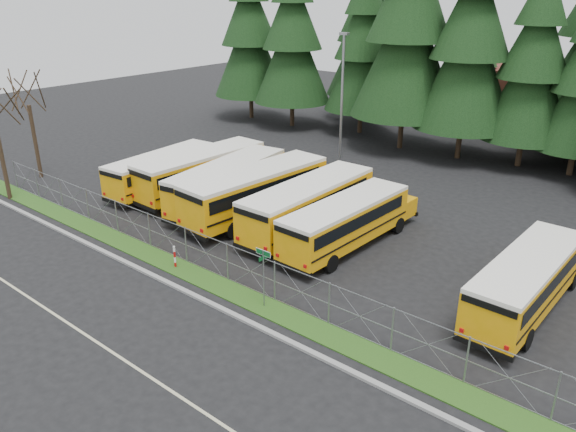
% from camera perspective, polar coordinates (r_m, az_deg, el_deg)
% --- Properties ---
extents(ground, '(120.00, 120.00, 0.00)m').
position_cam_1_polar(ground, '(27.66, -3.14, -6.40)').
color(ground, black).
rests_on(ground, ground).
extents(curb, '(50.00, 0.25, 0.12)m').
position_cam_1_polar(curb, '(25.75, -7.85, -8.80)').
color(curb, gray).
rests_on(curb, ground).
extents(grass_verge, '(50.00, 1.40, 0.06)m').
position_cam_1_polar(grass_verge, '(26.59, -5.63, -7.69)').
color(grass_verge, '#1B4012').
rests_on(grass_verge, ground).
extents(road_lane_line, '(50.00, 0.12, 0.01)m').
position_cam_1_polar(road_lane_line, '(23.36, -16.87, -13.46)').
color(road_lane_line, beige).
rests_on(road_lane_line, ground).
extents(chainlink_fence, '(44.00, 0.10, 2.00)m').
position_cam_1_polar(chainlink_fence, '(26.55, -4.64, -5.30)').
color(chainlink_fence, gray).
rests_on(chainlink_fence, ground).
extents(bus_0, '(3.22, 10.27, 2.65)m').
position_cam_1_polar(bus_0, '(39.92, -12.23, 4.44)').
color(bus_0, orange).
rests_on(bus_0, ground).
extents(bus_1, '(3.05, 11.43, 2.98)m').
position_cam_1_polar(bus_1, '(38.67, -8.34, 4.38)').
color(bus_1, orange).
rests_on(bus_1, ground).
extents(bus_2, '(4.13, 11.48, 2.94)m').
position_cam_1_polar(bus_2, '(36.21, -5.74, 3.23)').
color(bus_2, orange).
rests_on(bus_2, ground).
extents(bus_3, '(3.62, 11.95, 3.09)m').
position_cam_1_polar(bus_3, '(34.37, -2.74, 2.38)').
color(bus_3, orange).
rests_on(bus_3, ground).
extents(bus_4, '(2.73, 11.35, 2.97)m').
position_cam_1_polar(bus_4, '(32.42, 2.51, 1.01)').
color(bus_4, orange).
rests_on(bus_4, ground).
extents(bus_5, '(2.81, 10.48, 2.73)m').
position_cam_1_polar(bus_5, '(30.54, 6.24, -0.75)').
color(bus_5, orange).
rests_on(bus_5, ground).
extents(bus_east, '(2.58, 10.27, 2.68)m').
position_cam_1_polar(bus_east, '(26.69, 23.25, -6.23)').
color(bus_east, orange).
rests_on(bus_east, ground).
extents(street_sign, '(0.84, 0.55, 2.81)m').
position_cam_1_polar(street_sign, '(24.43, -2.51, -5.11)').
color(street_sign, gray).
rests_on(street_sign, ground).
extents(striped_bollard, '(0.11, 0.11, 1.20)m').
position_cam_1_polar(striped_bollard, '(28.97, -11.43, -4.10)').
color(striped_bollard, '#B20C0C').
rests_on(striped_bollard, ground).
extents(light_standard, '(0.70, 0.35, 10.14)m').
position_cam_1_polar(light_standard, '(43.29, 5.50, 11.94)').
color(light_standard, gray).
rests_on(light_standard, ground).
extents(conifer_0, '(7.55, 7.55, 16.70)m').
position_cam_1_polar(conifer_0, '(60.60, -3.92, 17.71)').
color(conifer_0, black).
rests_on(conifer_0, ground).
extents(conifer_1, '(7.55, 7.55, 16.70)m').
position_cam_1_polar(conifer_1, '(56.68, 0.45, 17.42)').
color(conifer_1, black).
rests_on(conifer_1, ground).
extents(conifer_2, '(6.97, 6.97, 15.42)m').
position_cam_1_polar(conifer_2, '(54.33, 7.68, 16.34)').
color(conifer_2, black).
rests_on(conifer_2, ground).
extents(conifer_3, '(9.03, 9.03, 19.97)m').
position_cam_1_polar(conifer_3, '(49.13, 12.17, 18.09)').
color(conifer_3, black).
rests_on(conifer_3, ground).
extents(conifer_4, '(7.99, 7.99, 17.66)m').
position_cam_1_polar(conifer_4, '(47.29, 18.02, 15.97)').
color(conifer_4, black).
rests_on(conifer_4, ground).
extents(conifer_5, '(6.82, 6.82, 15.09)m').
position_cam_1_polar(conifer_5, '(46.84, 23.64, 13.57)').
color(conifer_5, black).
rests_on(conifer_5, ground).
extents(conifer_10, '(7.99, 7.99, 17.67)m').
position_cam_1_polar(conifer_10, '(60.54, 8.09, 18.00)').
color(conifer_10, black).
rests_on(conifer_10, ground).
extents(conifer_11, '(6.20, 6.20, 13.71)m').
position_cam_1_polar(conifer_11, '(57.88, 18.16, 14.98)').
color(conifer_11, black).
rests_on(conifer_11, ground).
extents(bare_tree_1, '(5.39, 5.39, 7.70)m').
position_cam_1_polar(bare_tree_1, '(44.96, -24.52, 8.28)').
color(bare_tree_1, black).
rests_on(bare_tree_1, ground).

